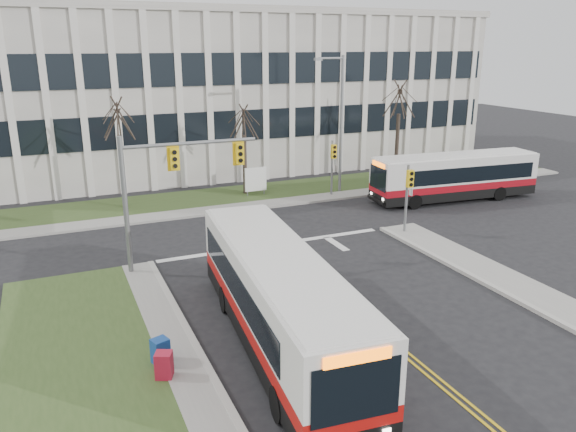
# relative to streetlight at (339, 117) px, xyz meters

# --- Properties ---
(ground) EXTENTS (120.00, 120.00, 0.00)m
(ground) POSITION_rel_streetlight_xyz_m (-8.03, -16.20, -5.19)
(ground) COLOR black
(ground) RESTS_ON ground
(sidewalk_cross) EXTENTS (44.00, 1.60, 0.14)m
(sidewalk_cross) POSITION_rel_streetlight_xyz_m (-3.03, -1.00, -5.12)
(sidewalk_cross) COLOR #9E9B93
(sidewalk_cross) RESTS_ON ground
(building_lawn) EXTENTS (44.00, 5.00, 0.12)m
(building_lawn) POSITION_rel_streetlight_xyz_m (-3.03, 1.80, -5.13)
(building_lawn) COLOR #354C20
(building_lawn) RESTS_ON ground
(office_building) EXTENTS (40.00, 16.00, 12.00)m
(office_building) POSITION_rel_streetlight_xyz_m (-3.03, 13.80, 0.81)
(office_building) COLOR silver
(office_building) RESTS_ON ground
(mast_arm_signal) EXTENTS (6.11, 0.38, 6.20)m
(mast_arm_signal) POSITION_rel_streetlight_xyz_m (-13.65, -9.04, -0.94)
(mast_arm_signal) COLOR slate
(mast_arm_signal) RESTS_ON ground
(signal_pole_near) EXTENTS (0.34, 0.39, 3.80)m
(signal_pole_near) POSITION_rel_streetlight_xyz_m (-0.83, -9.30, -2.69)
(signal_pole_near) COLOR slate
(signal_pole_near) RESTS_ON ground
(signal_pole_far) EXTENTS (0.34, 0.39, 3.80)m
(signal_pole_far) POSITION_rel_streetlight_xyz_m (-0.83, -0.80, -2.69)
(signal_pole_far) COLOR slate
(signal_pole_far) RESTS_ON ground
(streetlight) EXTENTS (2.15, 0.25, 9.20)m
(streetlight) POSITION_rel_streetlight_xyz_m (0.00, 0.00, 0.00)
(streetlight) COLOR slate
(streetlight) RESTS_ON ground
(directory_sign) EXTENTS (1.50, 0.12, 2.00)m
(directory_sign) POSITION_rel_streetlight_xyz_m (-5.53, 1.30, -4.02)
(directory_sign) COLOR slate
(directory_sign) RESTS_ON ground
(tree_left) EXTENTS (1.80, 1.80, 7.70)m
(tree_left) POSITION_rel_streetlight_xyz_m (-14.03, 1.80, 0.32)
(tree_left) COLOR #42352B
(tree_left) RESTS_ON ground
(tree_mid) EXTENTS (1.80, 1.80, 6.82)m
(tree_mid) POSITION_rel_streetlight_xyz_m (-6.03, 2.00, -0.31)
(tree_mid) COLOR #42352B
(tree_mid) RESTS_ON ground
(tree_right) EXTENTS (1.80, 1.80, 8.25)m
(tree_right) POSITION_rel_streetlight_xyz_m (5.97, 1.80, 0.71)
(tree_right) COLOR #42352B
(tree_right) RESTS_ON ground
(bus_main) EXTENTS (3.73, 12.33, 3.24)m
(bus_main) POSITION_rel_streetlight_xyz_m (-11.65, -17.37, -3.58)
(bus_main) COLOR silver
(bus_main) RESTS_ON ground
(bus_cross) EXTENTS (11.32, 3.38, 2.97)m
(bus_cross) POSITION_rel_streetlight_xyz_m (6.11, -4.71, -3.71)
(bus_cross) COLOR silver
(bus_cross) RESTS_ON ground
(newspaper_box_blue) EXTENTS (0.62, 0.59, 0.95)m
(newspaper_box_blue) POSITION_rel_streetlight_xyz_m (-15.61, -17.08, -4.72)
(newspaper_box_blue) COLOR navy
(newspaper_box_blue) RESTS_ON ground
(newspaper_box_red) EXTENTS (0.64, 0.62, 0.95)m
(newspaper_box_red) POSITION_rel_streetlight_xyz_m (-15.68, -17.95, -4.72)
(newspaper_box_red) COLOR #AF162F
(newspaper_box_red) RESTS_ON ground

